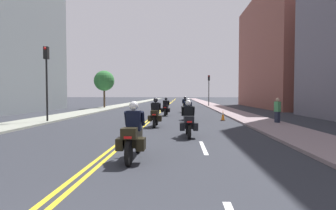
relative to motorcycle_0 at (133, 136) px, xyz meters
name	(u,v)px	position (x,y,z in m)	size (l,w,h in m)	color
ground_plane	(169,105)	(-0.91, 41.88, -0.68)	(264.00, 264.00, 0.00)	#2B2D34
sidewalk_left	(128,104)	(-8.32, 41.88, -0.62)	(2.68, 144.00, 0.12)	gray
sidewalk_right	(209,104)	(6.50, 41.88, -0.62)	(2.68, 144.00, 0.12)	gray
centreline_yellow_inner	(168,104)	(-1.03, 41.88, -0.68)	(0.12, 132.00, 0.01)	yellow
centreline_yellow_outer	(169,104)	(-0.79, 41.88, -0.68)	(0.12, 132.00, 0.01)	yellow
lane_dashes_white	(188,111)	(2.13, 22.88, -0.68)	(0.14, 56.40, 0.01)	silver
building_right_1	(289,51)	(16.60, 31.64, 7.22)	(9.60, 21.65, 15.81)	brown
motorcycle_0	(133,136)	(0.00, 0.00, 0.00)	(0.76, 2.26, 1.66)	black
motorcycle_1	(188,122)	(1.67, 4.22, -0.03)	(0.77, 2.08, 1.61)	black
motorcycle_2	(155,115)	(-0.11, 7.87, -0.01)	(0.76, 2.20, 1.66)	black
motorcycle_3	(188,111)	(1.86, 12.19, -0.04)	(0.77, 2.15, 1.58)	black
motorcycle_4	(166,108)	(0.05, 15.88, -0.04)	(0.78, 2.22, 1.59)	black
motorcycle_5	(185,106)	(1.76, 20.48, -0.03)	(0.76, 2.06, 1.63)	black
traffic_cone_0	(223,115)	(4.31, 11.73, -0.31)	(0.31, 0.31, 0.76)	black
traffic_light_near	(46,70)	(-7.38, 9.71, 2.72)	(0.28, 0.38, 4.93)	black
traffic_light_far	(209,85)	(5.56, 33.81, 2.61)	(0.28, 0.38, 4.75)	black
pedestrian_0	(277,111)	(7.27, 9.37, 0.17)	(0.35, 0.42, 1.64)	#212537
street_tree_0	(104,81)	(-8.80, 27.93, 2.96)	(2.67, 2.67, 4.99)	#483624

